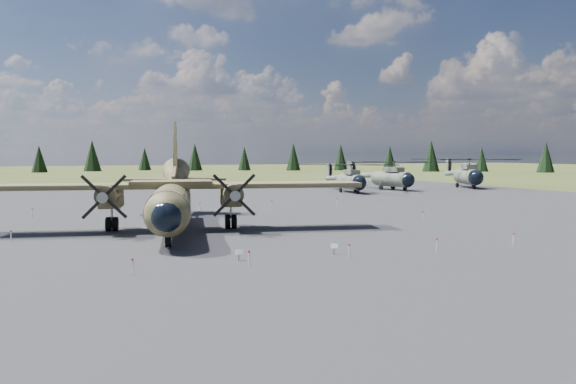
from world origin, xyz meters
name	(u,v)px	position (x,y,z in m)	size (l,w,h in m)	color
ground	(246,230)	(0.00, 0.00, 0.00)	(500.00, 500.00, 0.00)	#515D29
apron	(214,217)	(0.00, 10.00, 0.00)	(120.00, 120.00, 0.04)	slate
transport_plane	(172,194)	(-5.13, 2.98, 2.81)	(29.65, 26.63, 9.79)	#343A1F
helicopter_near	(351,172)	(27.48, 34.37, 3.12)	(18.96, 21.17, 4.40)	slate
helicopter_mid	(392,170)	(36.81, 37.64, 3.34)	(21.81, 23.34, 4.71)	slate
helicopter_far	(468,167)	(52.13, 37.51, 3.64)	(25.99, 25.99, 5.14)	slate
info_placard_left	(239,253)	(-4.03, -11.70, 0.42)	(0.41, 0.20, 0.63)	gray
info_placard_right	(334,247)	(1.79, -11.97, 0.44)	(0.45, 0.28, 0.66)	gray
barrier_fence	(240,224)	(-0.46, -0.08, 0.51)	(33.12, 29.62, 0.85)	white
treeline	(220,168)	(-0.31, 6.60, 4.76)	(328.36, 332.62, 10.81)	black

